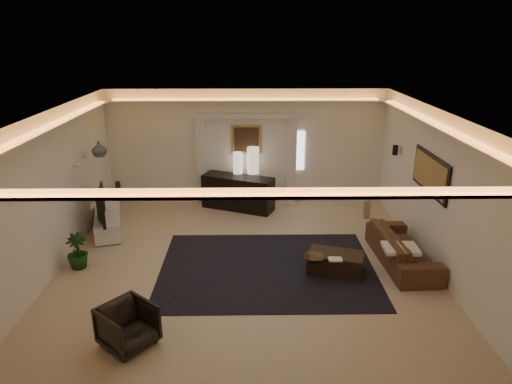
{
  "coord_description": "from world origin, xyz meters",
  "views": [
    {
      "loc": [
        0.08,
        -7.85,
        4.22
      ],
      "look_at": [
        0.2,
        0.6,
        1.25
      ],
      "focal_mm": 32.16,
      "sensor_mm": 36.0,
      "label": 1
    }
  ],
  "objects_px": {
    "sofa": "(402,248)",
    "coffee_table": "(335,262)",
    "console": "(238,193)",
    "armchair": "(128,326)"
  },
  "relations": [
    {
      "from": "console",
      "to": "armchair",
      "type": "relative_size",
      "value": 2.57
    },
    {
      "from": "sofa",
      "to": "armchair",
      "type": "relative_size",
      "value": 3.01
    },
    {
      "from": "console",
      "to": "armchair",
      "type": "distance_m",
      "value": 5.5
    },
    {
      "from": "sofa",
      "to": "coffee_table",
      "type": "bearing_deg",
      "value": 101.79
    },
    {
      "from": "sofa",
      "to": "coffee_table",
      "type": "height_order",
      "value": "sofa"
    },
    {
      "from": "sofa",
      "to": "armchair",
      "type": "height_order",
      "value": "armchair"
    },
    {
      "from": "coffee_table",
      "to": "armchair",
      "type": "height_order",
      "value": "armchair"
    },
    {
      "from": "console",
      "to": "armchair",
      "type": "xyz_separation_m",
      "value": [
        -1.43,
        -5.31,
        -0.09
      ]
    },
    {
      "from": "console",
      "to": "sofa",
      "type": "distance_m",
      "value": 4.33
    },
    {
      "from": "console",
      "to": "coffee_table",
      "type": "xyz_separation_m",
      "value": [
        1.87,
        -3.27,
        -0.2
      ]
    }
  ]
}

